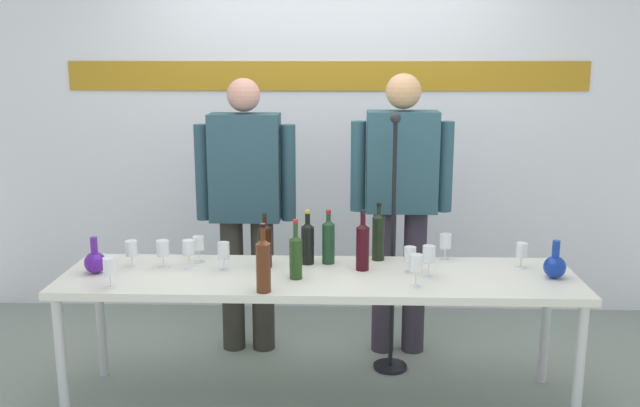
{
  "coord_description": "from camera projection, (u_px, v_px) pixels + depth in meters",
  "views": [
    {
      "loc": [
        0.12,
        -3.44,
        1.83
      ],
      "look_at": [
        0.0,
        0.15,
        1.06
      ],
      "focal_mm": 39.18,
      "sensor_mm": 36.0,
      "label": 1
    }
  ],
  "objects": [
    {
      "name": "wine_bottle_5",
      "position": [
        378.0,
        235.0,
        3.82
      ],
      "size": [
        0.07,
        0.07,
        0.32
      ],
      "color": "black",
      "rests_on": "display_table"
    },
    {
      "name": "wine_glass_left_0",
      "position": [
        131.0,
        249.0,
        3.7
      ],
      "size": [
        0.06,
        0.06,
        0.14
      ],
      "color": "white",
      "rests_on": "display_table"
    },
    {
      "name": "wine_glass_right_4",
      "position": [
        429.0,
        255.0,
        3.53
      ],
      "size": [
        0.06,
        0.06,
        0.16
      ],
      "color": "white",
      "rests_on": "display_table"
    },
    {
      "name": "wine_bottle_3",
      "position": [
        263.0,
        264.0,
        3.3
      ],
      "size": [
        0.07,
        0.07,
        0.33
      ],
      "color": "#4F2611",
      "rests_on": "display_table"
    },
    {
      "name": "wine_bottle_2",
      "position": [
        265.0,
        244.0,
        3.69
      ],
      "size": [
        0.07,
        0.07,
        0.29
      ],
      "color": "black",
      "rests_on": "display_table"
    },
    {
      "name": "wine_glass_left_3",
      "position": [
        199.0,
        244.0,
        3.79
      ],
      "size": [
        0.06,
        0.06,
        0.14
      ],
      "color": "white",
      "rests_on": "display_table"
    },
    {
      "name": "wine_glass_left_1",
      "position": [
        110.0,
        267.0,
        3.37
      ],
      "size": [
        0.06,
        0.06,
        0.15
      ],
      "color": "white",
      "rests_on": "display_table"
    },
    {
      "name": "wine_glass_right_1",
      "position": [
        445.0,
        241.0,
        3.83
      ],
      "size": [
        0.07,
        0.07,
        0.15
      ],
      "color": "white",
      "rests_on": "display_table"
    },
    {
      "name": "back_wall",
      "position": [
        327.0,
        102.0,
        4.9
      ],
      "size": [
        5.14,
        0.11,
        3.0
      ],
      "color": "white",
      "rests_on": "ground"
    },
    {
      "name": "wine_bottle_0",
      "position": [
        328.0,
        240.0,
        3.76
      ],
      "size": [
        0.07,
        0.07,
        0.29
      ],
      "color": "#193C23",
      "rests_on": "display_table"
    },
    {
      "name": "wine_bottle_1",
      "position": [
        363.0,
        245.0,
        3.64
      ],
      "size": [
        0.07,
        0.07,
        0.32
      ],
      "color": "#350813",
      "rests_on": "display_table"
    },
    {
      "name": "decanter_blue_left",
      "position": [
        95.0,
        261.0,
        3.6
      ],
      "size": [
        0.11,
        0.11,
        0.19
      ],
      "color": "#521B94",
      "rests_on": "display_table"
    },
    {
      "name": "wine_glass_right_3",
      "position": [
        416.0,
        264.0,
        3.38
      ],
      "size": [
        0.06,
        0.06,
        0.16
      ],
      "color": "white",
      "rests_on": "display_table"
    },
    {
      "name": "microphone_stand",
      "position": [
        392.0,
        287.0,
        4.05
      ],
      "size": [
        0.2,
        0.2,
        1.52
      ],
      "color": "black",
      "rests_on": "ground"
    },
    {
      "name": "wine_bottle_6",
      "position": [
        296.0,
        255.0,
        3.5
      ],
      "size": [
        0.06,
        0.06,
        0.31
      ],
      "color": "#204018",
      "rests_on": "display_table"
    },
    {
      "name": "decanter_blue_right",
      "position": [
        555.0,
        266.0,
        3.52
      ],
      "size": [
        0.11,
        0.11,
        0.2
      ],
      "color": "#113197",
      "rests_on": "display_table"
    },
    {
      "name": "wine_glass_left_4",
      "position": [
        163.0,
        249.0,
        3.69
      ],
      "size": [
        0.07,
        0.07,
        0.15
      ],
      "color": "white",
      "rests_on": "display_table"
    },
    {
      "name": "wine_glass_left_2",
      "position": [
        188.0,
        248.0,
        3.67
      ],
      "size": [
        0.06,
        0.06,
        0.15
      ],
      "color": "white",
      "rests_on": "display_table"
    },
    {
      "name": "display_table",
      "position": [
        319.0,
        284.0,
        3.61
      ],
      "size": [
        2.65,
        0.67,
        0.72
      ],
      "color": "silver",
      "rests_on": "ground"
    },
    {
      "name": "presenter_left",
      "position": [
        246.0,
        199.0,
        4.25
      ],
      "size": [
        0.61,
        0.22,
        1.7
      ],
      "color": "#2E2C26",
      "rests_on": "ground"
    },
    {
      "name": "wine_glass_right_0",
      "position": [
        522.0,
        251.0,
        3.69
      ],
      "size": [
        0.06,
        0.06,
        0.14
      ],
      "color": "white",
      "rests_on": "display_table"
    },
    {
      "name": "wine_glass_right_2",
      "position": [
        410.0,
        255.0,
        3.6
      ],
      "size": [
        0.06,
        0.06,
        0.14
      ],
      "color": "white",
      "rests_on": "display_table"
    },
    {
      "name": "presenter_right",
      "position": [
        401.0,
        196.0,
        4.21
      ],
      "size": [
        0.61,
        0.22,
        1.72
      ],
      "color": "#312A37",
      "rests_on": "ground"
    },
    {
      "name": "wine_bottle_4",
      "position": [
        308.0,
        241.0,
        3.75
      ],
      "size": [
        0.07,
        0.07,
        0.3
      ],
      "color": "black",
      "rests_on": "display_table"
    },
    {
      "name": "wine_glass_left_5",
      "position": [
        224.0,
        251.0,
        3.64
      ],
      "size": [
        0.06,
        0.06,
        0.15
      ],
      "color": "white",
      "rests_on": "display_table"
    },
    {
      "name": "ground_plane",
      "position": [
        319.0,
        402.0,
        3.75
      ],
      "size": [
        10.0,
        10.0,
        0.0
      ],
      "primitive_type": "plane",
      "color": "gray"
    }
  ]
}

